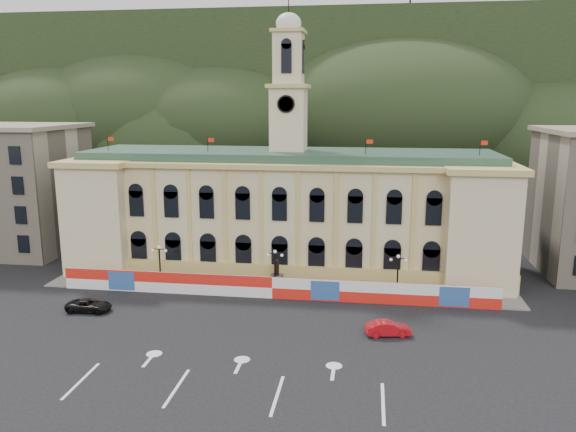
# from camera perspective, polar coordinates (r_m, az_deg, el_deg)

# --- Properties ---
(ground) EXTENTS (260.00, 260.00, 0.00)m
(ground) POSITION_cam_1_polar(r_m,az_deg,el_deg) (50.94, -4.56, -14.09)
(ground) COLOR black
(ground) RESTS_ON ground
(lane_markings) EXTENTS (26.00, 10.00, 0.02)m
(lane_markings) POSITION_cam_1_polar(r_m,az_deg,el_deg) (46.62, -5.97, -16.72)
(lane_markings) COLOR white
(lane_markings) RESTS_ON ground
(hill_ridge) EXTENTS (230.00, 80.00, 64.00)m
(hill_ridge) POSITION_cam_1_polar(r_m,az_deg,el_deg) (166.98, 4.74, 10.83)
(hill_ridge) COLOR black
(hill_ridge) RESTS_ON ground
(city_hall) EXTENTS (56.20, 17.60, 37.10)m
(city_hall) POSITION_cam_1_polar(r_m,az_deg,el_deg) (74.42, 0.02, 0.67)
(city_hall) COLOR beige
(city_hall) RESTS_ON ground
(side_building_left) EXTENTS (21.00, 17.00, 18.60)m
(side_building_left) POSITION_cam_1_polar(r_m,az_deg,el_deg) (93.44, -26.78, 2.61)
(side_building_left) COLOR tan
(side_building_left) RESTS_ON ground
(hoarding_fence) EXTENTS (50.00, 0.44, 2.50)m
(hoarding_fence) POSITION_cam_1_polar(r_m,az_deg,el_deg) (64.12, -1.55, -7.28)
(hoarding_fence) COLOR red
(hoarding_fence) RESTS_ON ground
(pavement) EXTENTS (56.00, 5.50, 0.16)m
(pavement) POSITION_cam_1_polar(r_m,az_deg,el_deg) (67.02, -1.20, -7.48)
(pavement) COLOR slate
(pavement) RESTS_ON ground
(statue) EXTENTS (1.40, 1.40, 3.72)m
(statue) POSITION_cam_1_polar(r_m,az_deg,el_deg) (66.89, -1.17, -6.52)
(statue) COLOR #595651
(statue) RESTS_ON ground
(lamp_left) EXTENTS (1.96, 0.44, 5.15)m
(lamp_left) POSITION_cam_1_polar(r_m,az_deg,el_deg) (69.01, -12.90, -4.61)
(lamp_left) COLOR black
(lamp_left) RESTS_ON ground
(lamp_center) EXTENTS (1.96, 0.44, 5.15)m
(lamp_center) POSITION_cam_1_polar(r_m,az_deg,el_deg) (65.38, -1.32, -5.22)
(lamp_center) COLOR black
(lamp_center) RESTS_ON ground
(lamp_right) EXTENTS (1.96, 0.44, 5.15)m
(lamp_right) POSITION_cam_1_polar(r_m,az_deg,el_deg) (64.64, 11.08, -5.65)
(lamp_right) COLOR black
(lamp_right) RESTS_ON ground
(red_sedan) EXTENTS (3.06, 4.86, 1.42)m
(red_sedan) POSITION_cam_1_polar(r_m,az_deg,el_deg) (55.52, 10.13, -11.18)
(red_sedan) COLOR #AF0C13
(red_sedan) RESTS_ON ground
(black_suv) EXTENTS (2.61, 4.94, 1.32)m
(black_suv) POSITION_cam_1_polar(r_m,az_deg,el_deg) (64.08, -19.57, -8.56)
(black_suv) COLOR black
(black_suv) RESTS_ON ground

